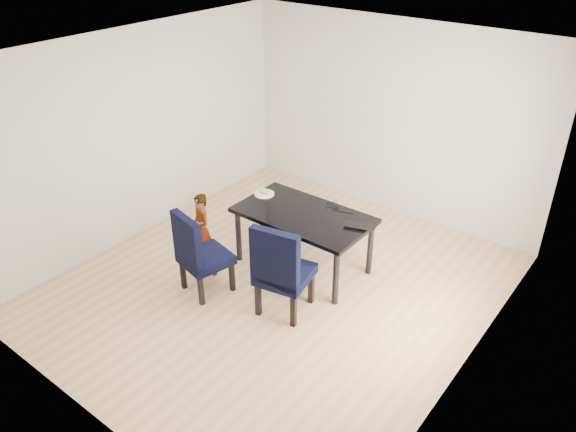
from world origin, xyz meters
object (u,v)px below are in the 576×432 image
Objects in this scene: chair_left at (205,252)px; chair_right at (285,266)px; plate at (264,194)px; laptop at (361,224)px; dining_table at (303,240)px; child at (201,229)px.

chair_right reaches higher than chair_left.
laptop is at bearing 3.52° from plate.
dining_table is 0.80m from laptop.
plate is (-0.68, 0.09, 0.38)m from dining_table.
plate is at bearing 172.32° from dining_table.
dining_table is 0.78m from plate.
child reaches higher than laptop.
child is 1.96m from laptop.
laptop reaches higher than plate.
chair_right is 4.46× the size of plate.
plate reaches higher than dining_table.
child is at bearing 7.11° from laptop.
chair_left is 1.13× the size of child.
plate is (0.39, 0.74, 0.30)m from child.
plate is at bearing 128.19° from chair_right.
chair_left reaches higher than dining_table.
plate is at bearing -14.60° from laptop.
child is at bearing 163.75° from chair_right.
dining_table is 6.37× the size of plate.
chair_right reaches higher than dining_table.
child reaches higher than plate.
chair_left is 0.93× the size of chair_right.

